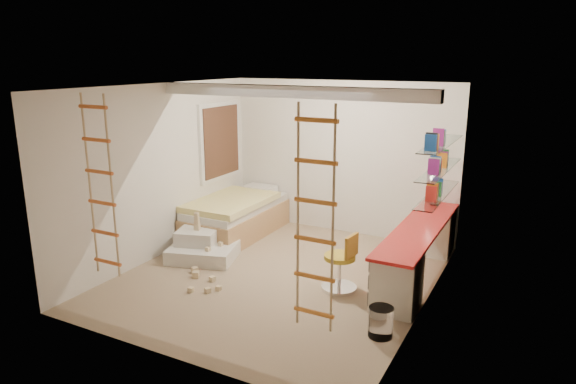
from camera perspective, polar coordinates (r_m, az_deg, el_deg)
The scene contains 15 objects.
floor at distance 7.24m, azimuth -1.11°, elevation -9.38°, with size 4.50×4.50×0.00m, color #957A60.
ceiling_beam at distance 6.89m, azimuth 0.00°, elevation 11.09°, with size 4.00×0.18×0.16m, color white.
window_frame at distance 9.04m, azimuth -7.60°, elevation 5.63°, with size 0.06×1.15×1.35m, color white.
window_blind at distance 9.02m, azimuth -7.39°, elevation 5.61°, with size 0.02×1.00×1.20m, color #4C2D1E.
rope_ladder_left at distance 6.25m, azimuth -20.09°, elevation 0.48°, with size 0.41×0.04×2.13m, color #BE4820, non-canonical shape.
rope_ladder_right at distance 4.67m, azimuth 3.03°, elevation -3.24°, with size 0.41×0.04×2.13m, color orange, non-canonical shape.
waste_bin at distance 5.84m, azimuth 10.27°, elevation -14.02°, with size 0.27×0.27×0.34m, color white.
desk at distance 7.28m, azimuth 14.26°, elevation -6.29°, with size 0.56×2.80×0.75m.
shelves at distance 7.20m, azimuth 16.49°, elevation 2.43°, with size 0.25×1.80×0.71m.
bed at distance 8.83m, azimuth -5.74°, elevation -2.68°, with size 1.02×2.00×0.69m.
task_lamp at distance 7.98m, azimuth 15.90°, elevation 0.95°, with size 0.14×0.36×0.57m.
swivel_chair at distance 6.77m, azimuth 5.91°, elevation -8.55°, with size 0.51×0.51×0.79m.
play_platform at distance 7.91m, azimuth -9.59°, elevation -6.14°, with size 1.14×1.00×0.43m.
toy_blocks at distance 7.44m, azimuth -9.64°, elevation -6.96°, with size 1.14×1.18×0.70m.
books at distance 7.17m, azimuth 16.57°, elevation 3.51°, with size 0.14×0.70×0.92m.
Camera 1 is at (3.19, -5.80, 2.95)m, focal length 32.00 mm.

